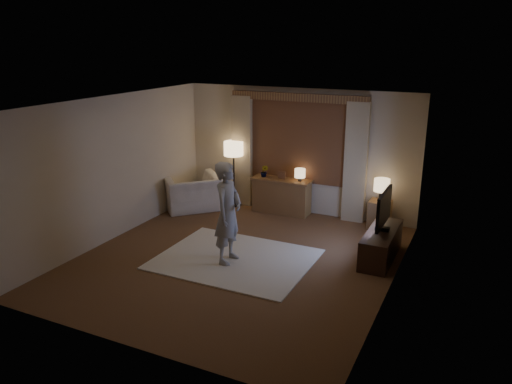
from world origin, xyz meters
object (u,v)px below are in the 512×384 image
Objects in this scene: side_table at (380,215)px; sideboard at (282,197)px; person at (228,213)px; armchair at (192,193)px; tv_stand at (381,244)px.

sideboard is at bearing 178.62° from side_table.
person is at bearing -86.45° from sideboard.
sideboard is at bearing 2.34° from person.
armchair is (-1.83, -0.62, 0.02)m from sideboard.
sideboard is at bearing 153.15° from armchair.
tv_stand is at bearing 123.66° from armchair.
person is at bearing -151.40° from tv_stand.
side_table is 0.40× the size of tv_stand.
armchair is 4.31m from tv_stand.
side_table is 0.33× the size of person.
sideboard is 0.71× the size of person.
tv_stand is at bearing -76.73° from side_table.
tv_stand is at bearing -30.72° from sideboard.
side_table is 1.41m from tv_stand.
side_table is at bearing -1.38° from sideboard.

